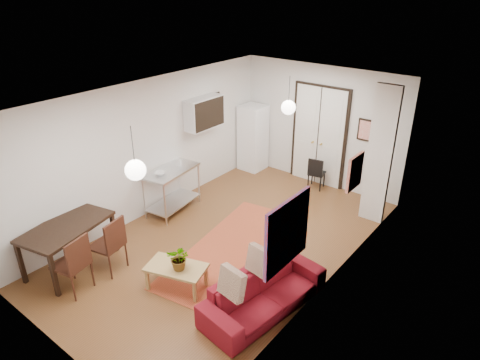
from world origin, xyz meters
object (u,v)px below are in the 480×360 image
Objects in this scene: kitchen_counter at (172,184)px; fridge at (253,138)px; dining_table at (67,230)px; dining_chair_far at (75,256)px; coffee_table at (176,269)px; black_side_chair at (318,169)px; sofa at (264,292)px; dining_chair_near at (111,237)px.

kitchen_counter is 0.78× the size of fridge.
kitchen_counter reaches higher than dining_table.
dining_chair_far is (0.65, -5.71, -0.26)m from fridge.
coffee_table is 1.36× the size of black_side_chair.
dining_table is 0.66m from dining_chair_far.
dining_table is 1.60× the size of dining_chair_far.
fridge is at bearing 46.55° from sofa.
kitchen_counter is (-1.96, 1.80, 0.27)m from coffee_table.
fridge is at bearing 174.35° from dining_chair_far.
fridge is at bearing 82.00° from kitchen_counter.
black_side_chair is at bearing 49.14° from kitchen_counter.
black_side_chair is (-0.02, 4.80, 0.09)m from coffee_table.
black_side_chair is at bearing 90.24° from coffee_table.
dining_table is at bearing -158.92° from coffee_table.
fridge is 5.46m from dining_table.
dining_table is at bearing 59.98° from black_side_chair.
dining_chair_far is at bearing -143.17° from coffee_table.
dining_chair_near is (-2.72, -0.77, 0.30)m from sofa.
sofa is 3.11m from dining_chair_far.
dining_chair_far is at bearing 66.25° from black_side_chair.
dining_table is (-3.32, -1.23, 0.44)m from sofa.
black_side_chair is (1.94, 3.00, -0.18)m from kitchen_counter.
kitchen_counter is 2.85m from dining_chair_far.
dining_chair_far is (0.00, -0.70, 0.00)m from dining_chair_near.
coffee_table is 5.14m from fridge.
dining_chair_near is (-1.31, -0.28, 0.23)m from coffee_table.
fridge is 2.15× the size of black_side_chair.
black_side_chair is (-1.44, 4.31, 0.16)m from sofa.
kitchen_counter is 2.54m from dining_table.
fridge is at bearing 90.57° from dining_table.
kitchen_counter is 2.94m from fridge.
sofa is 3.63m from kitchen_counter.
dining_chair_near is (0.60, 0.46, -0.14)m from dining_table.
fridge reaches higher than sofa.
dining_chair_near is at bearing 37.25° from dining_table.
kitchen_counter is 2.18m from dining_chair_near.
fridge reaches higher than black_side_chair.
coffee_table is 1.04× the size of dining_chair_near.
dining_table is at bearing -96.78° from kitchen_counter.
dining_chair_far reaches higher than sofa.
coffee_table is 0.63× the size of fridge.
kitchen_counter is 1.30× the size of dining_chair_near.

